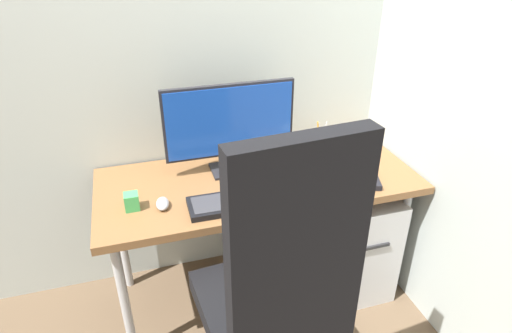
{
  "coord_description": "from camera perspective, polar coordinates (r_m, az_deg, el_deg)",
  "views": [
    {
      "loc": [
        -0.53,
        -1.71,
        1.76
      ],
      "look_at": [
        -0.03,
        -0.06,
        0.81
      ],
      "focal_mm": 30.67,
      "sensor_mm": 36.0,
      "label": 1
    }
  ],
  "objects": [
    {
      "name": "keyboard",
      "position": [
        1.88,
        -2.04,
        -4.56
      ],
      "size": [
        0.45,
        0.17,
        0.03
      ],
      "color": "black",
      "rests_on": "desk"
    },
    {
      "name": "notebook",
      "position": [
        2.12,
        13.32,
        -1.25
      ],
      "size": [
        0.23,
        0.26,
        0.03
      ],
      "primitive_type": "cube",
      "rotation": [
        0.0,
        0.0,
        -0.33
      ],
      "color": "black",
      "rests_on": "desk"
    },
    {
      "name": "wall_side_right",
      "position": [
        2.05,
        24.29,
        16.31
      ],
      "size": [
        0.04,
        1.88,
        2.8
      ],
      "primitive_type": "cube",
      "color": "#B7C1BC",
      "rests_on": "ground_plane"
    },
    {
      "name": "pen_holder",
      "position": [
        2.32,
        8.47,
        3.08
      ],
      "size": [
        0.1,
        0.1,
        0.18
      ],
      "color": "silver",
      "rests_on": "desk"
    },
    {
      "name": "mouse",
      "position": [
        1.9,
        -12.09,
        -4.75
      ],
      "size": [
        0.06,
        0.1,
        0.03
      ],
      "primitive_type": "ellipsoid",
      "rotation": [
        0.0,
        0.0,
        -0.1
      ],
      "color": "#9EA0A5",
      "rests_on": "desk"
    },
    {
      "name": "filing_cabinet",
      "position": [
        2.44,
        11.26,
        -8.69
      ],
      "size": [
        0.4,
        0.53,
        0.59
      ],
      "color": "silver",
      "rests_on": "ground_plane"
    },
    {
      "name": "ground_plane",
      "position": [
        2.52,
        0.26,
        -15.6
      ],
      "size": [
        8.0,
        8.0,
        0.0
      ],
      "primitive_type": "plane",
      "color": "brown"
    },
    {
      "name": "coffee_mug",
      "position": [
        2.05,
        8.59,
        -0.89
      ],
      "size": [
        0.11,
        0.08,
        0.09
      ],
      "color": "white",
      "rests_on": "desk"
    },
    {
      "name": "monitor",
      "position": [
        2.05,
        -3.43,
        5.57
      ],
      "size": [
        0.62,
        0.16,
        0.43
      ],
      "color": "black",
      "rests_on": "desk"
    },
    {
      "name": "office_chair",
      "position": [
        1.57,
        2.99,
        -15.57
      ],
      "size": [
        0.56,
        0.57,
        1.3
      ],
      "color": "black",
      "rests_on": "ground_plane"
    },
    {
      "name": "desk_clamp_accessory",
      "position": [
        1.91,
        -15.91,
        -4.41
      ],
      "size": [
        0.06,
        0.06,
        0.07
      ],
      "primitive_type": "cube",
      "color": "#3FAD59",
      "rests_on": "desk"
    },
    {
      "name": "desk",
      "position": [
        2.11,
        0.29,
        -2.88
      ],
      "size": [
        1.5,
        0.64,
        0.71
      ],
      "color": "brown",
      "rests_on": "ground_plane"
    },
    {
      "name": "wall_back",
      "position": [
        2.16,
        -2.54,
        19.19
      ],
      "size": [
        2.75,
        0.04,
        2.8
      ],
      "primitive_type": "cube",
      "color": "#B7C1BC",
      "rests_on": "ground_plane"
    }
  ]
}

